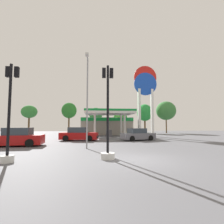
{
  "coord_description": "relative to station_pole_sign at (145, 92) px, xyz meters",
  "views": [
    {
      "loc": [
        -2.43,
        -9.42,
        1.89
      ],
      "look_at": [
        -0.0,
        14.88,
        3.76
      ],
      "focal_mm": 27.46,
      "sensor_mm": 36.0,
      "label": 1
    }
  ],
  "objects": [
    {
      "name": "tree_4",
      "position": [
        3.26,
        11.53,
        -2.73
      ],
      "size": [
        3.62,
        3.62,
        6.79
      ],
      "color": "brown",
      "rests_on": "ground"
    },
    {
      "name": "tree_2",
      "position": [
        -8.24,
        12.25,
        -3.13
      ],
      "size": [
        3.14,
        3.14,
        5.93
      ],
      "color": "brown",
      "rests_on": "ground"
    },
    {
      "name": "station_pole_sign",
      "position": [
        0.0,
        0.0,
        0.0
      ],
      "size": [
        3.85,
        0.56,
        11.89
      ],
      "color": "white",
      "rests_on": "ground"
    },
    {
      "name": "car_2",
      "position": [
        -15.46,
        -11.39,
        -6.76
      ],
      "size": [
        4.75,
        2.36,
        1.66
      ],
      "color": "black",
      "rests_on": "ground"
    },
    {
      "name": "car_0",
      "position": [
        -10.35,
        -6.27,
        -6.78
      ],
      "size": [
        4.74,
        2.51,
        1.62
      ],
      "color": "black",
      "rests_on": "ground"
    },
    {
      "name": "tree_3",
      "position": [
        -2.36,
        12.95,
        -3.74
      ],
      "size": [
        3.21,
        3.21,
        5.29
      ],
      "color": "brown",
      "rests_on": "ground"
    },
    {
      "name": "gas_station",
      "position": [
        -6.12,
        5.62,
        -5.49
      ],
      "size": [
        9.79,
        12.18,
        4.32
      ],
      "color": "gray",
      "rests_on": "ground"
    },
    {
      "name": "car_1",
      "position": [
        -3.09,
        -6.69,
        -6.84
      ],
      "size": [
        4.47,
        2.82,
        1.49
      ],
      "color": "black",
      "rests_on": "ground"
    },
    {
      "name": "traffic_signal_1",
      "position": [
        -7.7,
        -18.03,
        -5.81
      ],
      "size": [
        0.79,
        0.79,
        5.32
      ],
      "color": "silver",
      "rests_on": "ground"
    },
    {
      "name": "corner_streetlamp",
      "position": [
        -9.07,
        -13.82,
        -3.08
      ],
      "size": [
        0.24,
        1.48,
        7.45
      ],
      "color": "gray",
      "rests_on": "ground"
    },
    {
      "name": "tree_5",
      "position": [
        8.59,
        11.82,
        -2.18
      ],
      "size": [
        4.65,
        4.65,
        7.57
      ],
      "color": "brown",
      "rests_on": "ground"
    },
    {
      "name": "traffic_signal_0",
      "position": [
        -12.85,
        -18.36,
        -5.58
      ],
      "size": [
        0.66,
        0.69,
        5.12
      ],
      "color": "silver",
      "rests_on": "ground"
    },
    {
      "name": "ground_plane",
      "position": [
        -5.99,
        -18.3,
        -7.51
      ],
      "size": [
        90.0,
        90.0,
        0.0
      ],
      "primitive_type": "plane",
      "color": "#56565B",
      "rests_on": "ground"
    },
    {
      "name": "tree_1",
      "position": [
        -14.41,
        12.62,
        -2.27
      ],
      "size": [
        3.44,
        3.44,
        7.09
      ],
      "color": "brown",
      "rests_on": "ground"
    },
    {
      "name": "tree_0",
      "position": [
        -23.26,
        12.63,
        -2.65
      ],
      "size": [
        3.46,
        3.46,
        6.35
      ],
      "color": "brown",
      "rests_on": "ground"
    }
  ]
}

